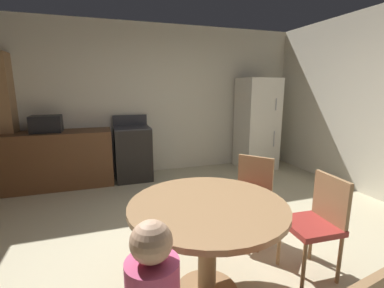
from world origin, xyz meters
name	(u,v)px	position (x,y,z in m)	size (l,w,h in m)	color
ground_plane	(211,255)	(0.00, 0.00, 0.00)	(14.00, 14.00, 0.00)	beige
wall_back	(153,100)	(0.00, 2.91, 1.35)	(5.88, 0.12, 2.70)	silver
kitchen_counter	(52,160)	(-1.72, 2.51, 0.45)	(1.84, 0.60, 0.90)	brown
pantry_column	(0,123)	(-2.42, 2.69, 1.05)	(0.44, 0.36, 2.10)	#9E754C
oven_range	(133,153)	(-0.45, 2.51, 0.47)	(0.60, 0.60, 1.10)	black
refrigerator	(257,124)	(1.96, 2.46, 0.88)	(0.68, 0.68, 1.76)	silver
microwave	(46,124)	(-1.75, 2.51, 1.03)	(0.44, 0.32, 0.26)	black
dining_table	(208,223)	(-0.22, -0.44, 0.60)	(1.17, 1.17, 0.76)	#9E754C
chair_east	(318,219)	(0.76, -0.49, 0.50)	(0.42, 0.42, 0.87)	#9E754C
chair_northeast	(251,193)	(0.53, 0.20, 0.50)	(0.56, 0.56, 0.87)	#9E754C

